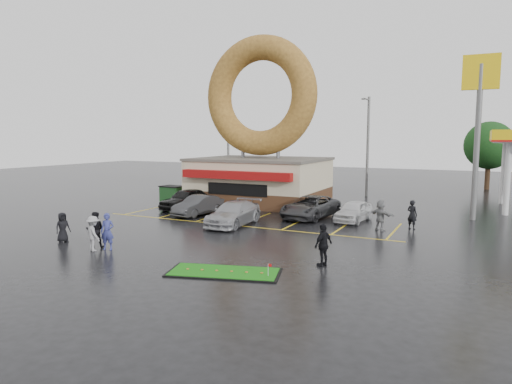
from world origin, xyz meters
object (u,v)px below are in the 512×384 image
at_px(car_silver, 234,213).
at_px(donut_shop, 260,149).
at_px(person_blue, 107,231).
at_px(car_white, 354,211).
at_px(shell_sign, 479,106).
at_px(car_black, 186,199).
at_px(dumpster, 172,195).
at_px(streetlight_left, 228,143).
at_px(streetlight_mid, 368,144).
at_px(car_grey, 310,207).
at_px(car_dgrey, 198,205).
at_px(person_cameraman, 323,245).
at_px(putting_green, 224,272).

bearing_deg(car_silver, donut_shop, 104.17).
bearing_deg(person_blue, car_white, 33.38).
height_order(shell_sign, car_black, shell_sign).
xyz_separation_m(person_blue, dumpster, (-6.91, 14.48, -0.24)).
relative_size(donut_shop, streetlight_left, 1.50).
height_order(car_silver, car_white, car_silver).
xyz_separation_m(shell_sign, car_black, (-19.38, -4.74, -6.59)).
distance_m(streetlight_mid, dumpster, 18.01).
bearing_deg(car_grey, dumpster, 179.15).
xyz_separation_m(car_black, person_blue, (3.69, -11.88, 0.11)).
xyz_separation_m(shell_sign, car_dgrey, (-17.17, -6.48, -6.69)).
relative_size(car_silver, person_cameraman, 2.75).
distance_m(person_blue, person_cameraman, 10.38).
xyz_separation_m(car_silver, putting_green, (4.52, -8.94, -0.69)).
bearing_deg(streetlight_mid, car_silver, -103.71).
relative_size(car_black, person_blue, 2.58).
bearing_deg(shell_sign, car_grey, -157.88).
distance_m(car_white, dumpster, 15.81).
height_order(car_dgrey, dumpster, car_dgrey).
xyz_separation_m(person_blue, person_cameraman, (10.20, 1.91, 0.01)).
bearing_deg(car_dgrey, car_white, 20.69).
relative_size(donut_shop, car_white, 3.42).
bearing_deg(car_black, car_grey, 11.51).
distance_m(car_silver, person_cameraman, 9.94).
bearing_deg(car_white, person_cameraman, -76.97).
distance_m(shell_sign, person_blue, 23.76).
xyz_separation_m(car_dgrey, person_cameraman, (11.68, -8.23, 0.22)).
relative_size(streetlight_left, putting_green, 1.86).
height_order(shell_sign, streetlight_mid, shell_sign).
height_order(car_white, dumpster, car_white).
bearing_deg(person_cameraman, car_silver, -108.31).
relative_size(car_black, car_white, 1.17).
distance_m(car_black, putting_green, 16.59).
bearing_deg(dumpster, car_dgrey, -31.61).
relative_size(car_grey, person_blue, 2.97).
bearing_deg(streetlight_left, shell_sign, -18.99).
bearing_deg(streetlight_mid, putting_green, -89.41).
bearing_deg(shell_sign, putting_green, -116.58).
distance_m(car_dgrey, person_cameraman, 14.29).
bearing_deg(car_black, streetlight_mid, 59.85).
height_order(car_dgrey, car_grey, car_grey).
bearing_deg(streetlight_left, car_white, -36.51).
bearing_deg(person_cameraman, person_blue, -59.05).
bearing_deg(car_silver, dumpster, 143.78).
bearing_deg(streetlight_mid, person_cameraman, -81.55).
xyz_separation_m(dumpster, putting_green, (13.87, -15.30, -0.61)).
distance_m(car_black, car_white, 12.50).
height_order(car_grey, person_cameraman, person_cameraman).
relative_size(shell_sign, dumpster, 5.89).
relative_size(person_blue, putting_green, 0.37).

